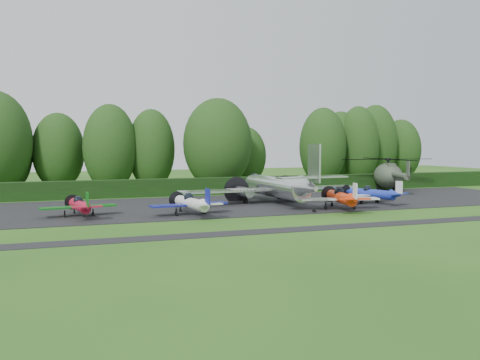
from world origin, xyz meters
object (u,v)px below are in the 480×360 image
object	(u,v)px
light_plane_white	(191,203)
sign_board	(384,180)
light_plane_orange	(341,197)
transport_plane	(277,187)
light_plane_blue	(372,194)
helicopter	(388,173)
light_plane_red	(80,205)

from	to	relation	value
light_plane_white	sign_board	xyz separation A→B (m)	(31.17, 16.94, 0.12)
light_plane_white	light_plane_orange	size ratio (longest dim) A/B	0.93
transport_plane	light_plane_blue	bearing A→B (deg)	-16.03
transport_plane	sign_board	world-z (taller)	transport_plane
helicopter	sign_board	bearing A→B (deg)	45.65
light_plane_blue	helicopter	world-z (taller)	helicopter
light_plane_red	sign_board	distance (m)	42.74
sign_board	light_plane_red	bearing A→B (deg)	-164.13
sign_board	light_plane_blue	bearing A→B (deg)	-133.08
light_plane_white	light_plane_blue	xyz separation A→B (m)	(19.33, 2.22, -0.02)
light_plane_orange	light_plane_blue	bearing A→B (deg)	18.78
light_plane_blue	sign_board	size ratio (longest dim) A/B	2.20
light_plane_blue	sign_board	distance (m)	18.90
light_plane_orange	helicopter	xyz separation A→B (m)	(16.25, 15.64, 1.07)
light_plane_orange	sign_board	distance (m)	24.96
transport_plane	light_plane_red	size ratio (longest dim) A/B	3.01
sign_board	helicopter	bearing A→B (deg)	-118.67
transport_plane	light_plane_orange	xyz separation A→B (m)	(3.57, -6.40, -0.58)
light_plane_white	light_plane_red	bearing A→B (deg)	174.11
light_plane_red	helicopter	distance (m)	41.00
light_plane_orange	light_plane_blue	size ratio (longest dim) A/B	1.10
light_plane_white	helicopter	world-z (taller)	helicopter
transport_plane	light_plane_white	size ratio (longest dim) A/B	2.76
light_plane_white	sign_board	size ratio (longest dim) A/B	2.25
light_plane_red	light_plane_blue	distance (m)	28.28
light_plane_white	sign_board	bearing A→B (deg)	36.65
transport_plane	light_plane_orange	world-z (taller)	transport_plane
light_plane_red	sign_board	xyz separation A→B (m)	(40.13, 14.70, 0.21)
transport_plane	helicopter	world-z (taller)	transport_plane
transport_plane	sign_board	size ratio (longest dim) A/B	6.20
light_plane_red	light_plane_blue	xyz separation A→B (m)	(28.28, -0.02, 0.07)
sign_board	transport_plane	bearing A→B (deg)	-155.25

